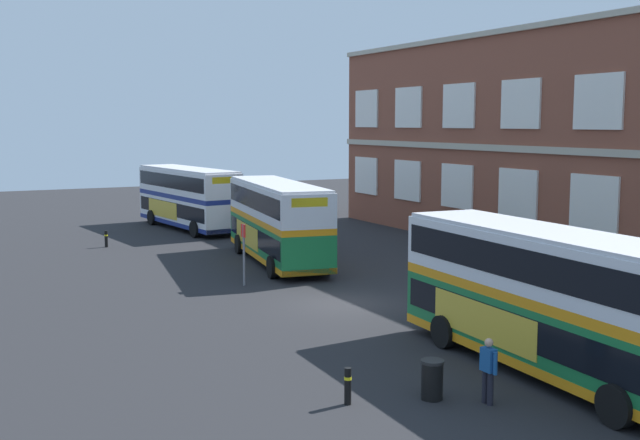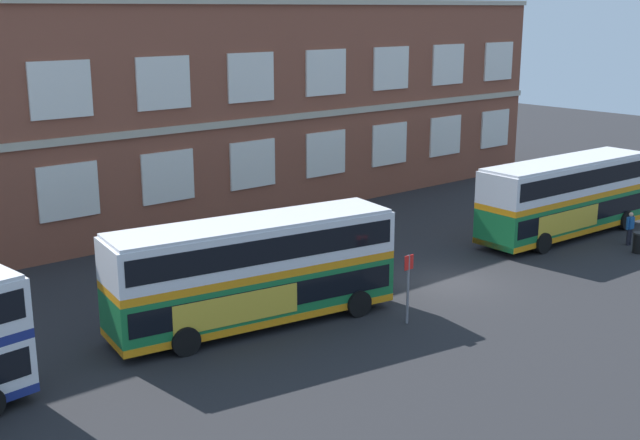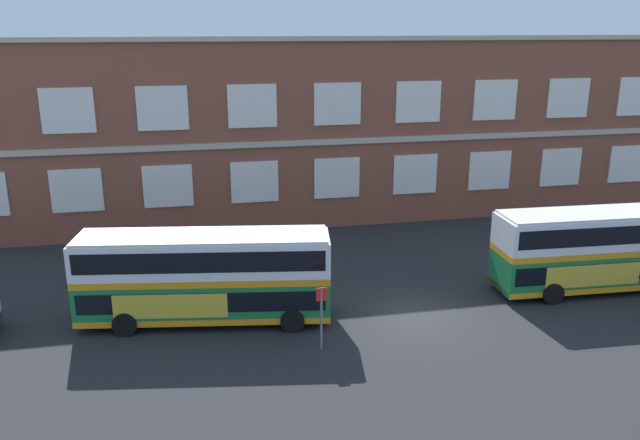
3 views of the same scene
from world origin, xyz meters
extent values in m
plane|color=#232326|center=(0.00, 2.00, 0.00)|extent=(120.00, 120.00, 0.00)
cube|color=brown|center=(-0.45, 18.00, 5.90)|extent=(47.71, 8.00, 11.81)
cube|color=#B2A893|center=(-0.45, 13.92, 5.67)|extent=(47.71, 0.16, 0.36)
cube|color=#B2A893|center=(-0.45, 13.95, 11.96)|extent=(47.71, 0.28, 0.30)
cube|color=silver|center=(-11.05, 13.94, 3.31)|extent=(2.97, 0.12, 2.60)
cube|color=silver|center=(-5.75, 13.94, 3.31)|extent=(2.97, 0.12, 2.60)
cube|color=silver|center=(-0.45, 13.94, 3.31)|extent=(2.97, 0.12, 2.60)
cube|color=silver|center=(4.85, 13.94, 3.31)|extent=(2.97, 0.12, 2.60)
cube|color=silver|center=(10.15, 13.94, 3.31)|extent=(2.97, 0.12, 2.60)
cube|color=silver|center=(15.46, 13.94, 3.31)|extent=(2.97, 0.12, 2.60)
cube|color=silver|center=(20.76, 13.94, 3.31)|extent=(2.97, 0.12, 2.60)
cube|color=silver|center=(-11.05, 13.94, 8.03)|extent=(2.97, 0.12, 2.60)
cube|color=silver|center=(-5.75, 13.94, 8.03)|extent=(2.97, 0.12, 2.60)
cube|color=silver|center=(-0.45, 13.94, 8.03)|extent=(2.97, 0.12, 2.60)
cube|color=silver|center=(4.85, 13.94, 8.03)|extent=(2.97, 0.12, 2.60)
cube|color=silver|center=(10.15, 13.94, 8.03)|extent=(2.97, 0.12, 2.60)
cube|color=silver|center=(15.46, 13.94, 8.03)|extent=(2.97, 0.12, 2.60)
cube|color=silver|center=(20.76, 13.94, 8.03)|extent=(2.97, 0.12, 2.60)
cube|color=yellow|center=(-18.19, 1.97, 3.60)|extent=(0.24, 1.65, 0.40)
cube|color=#197038|center=(-9.39, 1.53, 1.23)|extent=(11.27, 4.27, 1.75)
cube|color=black|center=(-9.39, 1.53, 1.44)|extent=(10.84, 4.24, 0.90)
cube|color=orange|center=(-9.39, 1.53, 2.25)|extent=(11.27, 4.27, 0.30)
cube|color=silver|center=(-9.39, 1.53, 3.17)|extent=(11.27, 4.27, 1.55)
cube|color=black|center=(-9.39, 1.53, 3.25)|extent=(10.84, 4.24, 0.90)
cube|color=orange|center=(-9.39, 1.53, 0.49)|extent=(11.27, 4.29, 0.28)
cube|color=silver|center=(-9.39, 1.53, 4.01)|extent=(11.03, 4.14, 0.12)
cube|color=gold|center=(-10.90, 0.47, 1.31)|extent=(4.78, 0.80, 1.10)
cube|color=yellow|center=(-3.99, 0.66, 3.60)|extent=(0.32, 1.65, 0.40)
cylinder|color=black|center=(-5.79, -0.34, 0.52)|extent=(1.08, 0.48, 1.04)
cylinder|color=black|center=(-5.38, 2.17, 0.52)|extent=(1.08, 0.48, 1.04)
cylinder|color=black|center=(-12.85, 0.80, 0.52)|extent=(1.08, 0.48, 1.04)
cylinder|color=black|center=(-12.44, 3.31, 0.52)|extent=(1.08, 0.48, 1.04)
cube|color=#197038|center=(10.16, 1.13, 1.23)|extent=(11.10, 3.03, 1.75)
cube|color=black|center=(10.16, 1.13, 1.44)|extent=(10.66, 3.05, 0.90)
cube|color=orange|center=(10.16, 1.13, 2.25)|extent=(11.10, 3.03, 0.30)
cube|color=silver|center=(10.16, 1.13, 3.17)|extent=(11.10, 3.03, 1.55)
cube|color=black|center=(10.16, 1.13, 3.25)|extent=(10.66, 3.05, 0.90)
cube|color=orange|center=(10.16, 1.13, 0.49)|extent=(11.10, 3.05, 0.28)
cube|color=silver|center=(10.16, 1.13, 4.01)|extent=(10.88, 2.91, 0.12)
cube|color=gold|center=(8.79, -0.10, 1.31)|extent=(4.84, 0.24, 1.10)
cube|color=yellow|center=(15.63, 0.89, 3.60)|extent=(0.13, 1.66, 0.40)
cylinder|color=black|center=(13.95, -0.31, 0.52)|extent=(1.05, 0.36, 1.04)
cylinder|color=black|center=(14.07, 2.23, 0.52)|extent=(1.05, 0.36, 1.04)
cylinder|color=black|center=(6.81, 0.00, 0.52)|extent=(1.05, 0.36, 1.04)
cylinder|color=black|center=(6.92, 2.55, 0.52)|extent=(1.05, 0.36, 1.04)
cylinder|color=black|center=(11.28, -1.97, 0.42)|extent=(0.16, 0.16, 0.85)
cylinder|color=black|center=(11.48, -1.96, 0.42)|extent=(0.16, 0.16, 0.85)
cube|color=#194C8C|center=(11.38, -1.97, 1.15)|extent=(0.40, 0.24, 0.60)
cylinder|color=#194C8C|center=(11.12, -1.97, 1.12)|extent=(0.11, 0.11, 0.57)
cylinder|color=#194C8C|center=(11.64, -1.96, 1.12)|extent=(0.11, 0.11, 0.57)
sphere|color=tan|center=(11.38, -1.97, 1.59)|extent=(0.22, 0.22, 0.22)
cylinder|color=slate|center=(-4.88, -2.08, 1.35)|extent=(0.10, 0.10, 2.70)
cube|color=red|center=(-4.88, -2.10, 2.42)|extent=(0.44, 0.04, 0.56)
cylinder|color=black|center=(10.45, -3.01, 0.47)|extent=(0.56, 0.56, 0.95)
cylinder|color=black|center=(10.45, -3.01, 0.99)|extent=(0.60, 0.60, 0.08)
camera|label=1|loc=(26.33, -14.39, 7.05)|focal=43.86mm
camera|label=2|loc=(-26.25, -22.09, 11.60)|focal=45.89mm
camera|label=3|loc=(-9.85, -25.36, 12.77)|focal=36.19mm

